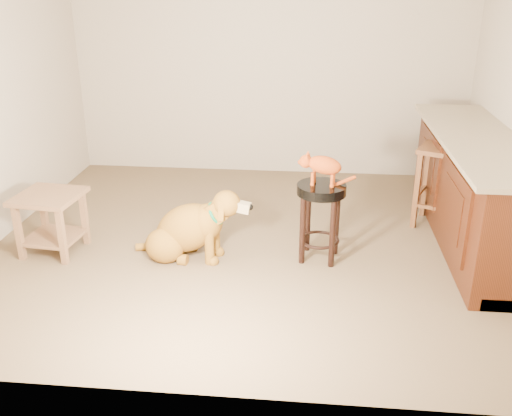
# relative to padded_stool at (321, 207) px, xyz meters

# --- Properties ---
(floor) EXTENTS (4.50, 4.00, 0.01)m
(floor) POSITION_rel_padded_stool_xyz_m (-0.59, 0.23, -0.46)
(floor) COLOR brown
(floor) RESTS_ON ground
(room_shell) EXTENTS (4.54, 4.04, 2.62)m
(room_shell) POSITION_rel_padded_stool_xyz_m (-0.59, 0.23, 1.21)
(room_shell) COLOR #B2A48F
(room_shell) RESTS_ON ground
(cabinet_run) EXTENTS (0.70, 2.56, 0.94)m
(cabinet_run) POSITION_rel_padded_stool_xyz_m (1.35, 0.53, -0.02)
(cabinet_run) COLOR #3E1A0B
(cabinet_run) RESTS_ON ground
(padded_stool) EXTENTS (0.40, 0.40, 0.65)m
(padded_stool) POSITION_rel_padded_stool_xyz_m (0.00, 0.00, 0.00)
(padded_stool) COLOR black
(padded_stool) RESTS_ON ground
(wood_stool) EXTENTS (0.54, 0.54, 0.76)m
(wood_stool) POSITION_rel_padded_stool_xyz_m (1.11, 0.80, -0.07)
(wood_stool) COLOR brown
(wood_stool) RESTS_ON ground
(side_table) EXTENTS (0.55, 0.55, 0.52)m
(side_table) POSITION_rel_padded_stool_xyz_m (-2.26, -0.10, -0.12)
(side_table) COLOR brown
(side_table) RESTS_ON ground
(golden_retriever) EXTENTS (1.04, 0.55, 0.66)m
(golden_retriever) POSITION_rel_padded_stool_xyz_m (-1.09, -0.08, -0.22)
(golden_retriever) COLOR brown
(golden_retriever) RESTS_ON ground
(tabby_kitten) EXTENTS (0.48, 0.18, 0.29)m
(tabby_kitten) POSITION_rel_padded_stool_xyz_m (-0.01, 0.00, 0.35)
(tabby_kitten) COLOR #94360E
(tabby_kitten) RESTS_ON padded_stool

